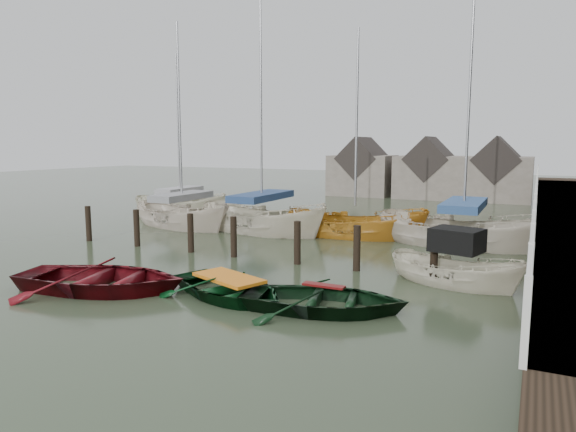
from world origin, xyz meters
The scene contains 12 objects.
ground centered at (0.00, 0.00, 0.00)m, with size 120.00×120.00×0.00m, color #2A3320.
mooring_pilings centered at (-1.11, 3.00, 0.50)m, with size 13.72×0.22×1.80m.
far_sheds centered at (0.83, 26.00, 1.86)m, with size 14.00×4.08×4.39m.
rowboat_red centered at (-2.16, -2.01, 0.00)m, with size 3.25×4.55×0.94m, color #560C12.
rowboat_green centered at (1.20, -1.07, 0.00)m, with size 2.64×3.69×0.76m, color black.
rowboat_dkgreen centered at (3.72, -0.97, 0.00)m, with size 2.76×3.87×0.80m, color black.
motorboat centered at (6.12, 2.67, 0.12)m, with size 4.04×2.39×2.28m.
sailboat_a centered at (-6.86, 7.55, 0.06)m, with size 6.56×3.92×10.45m.
sailboat_b centered at (-2.84, 7.97, 0.06)m, with size 7.21×3.92×11.11m.
sailboat_c centered at (1.22, 8.69, 0.01)m, with size 6.21×2.64×9.63m.
sailboat_d centered at (5.58, 8.58, 0.06)m, with size 7.05×3.40×11.92m.
sailboat_e centered at (-9.98, 11.41, 0.07)m, with size 5.81×3.23×9.75m.
Camera 1 is at (8.02, -11.68, 3.83)m, focal length 32.00 mm.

